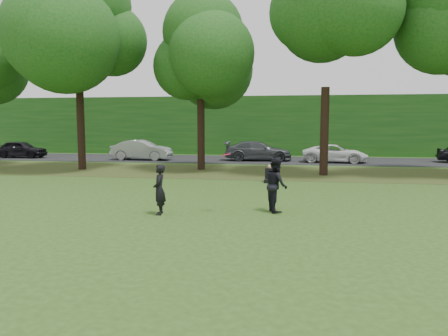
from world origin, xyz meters
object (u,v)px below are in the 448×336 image
object	(u,v)px
player_left	(159,190)
seated_person	(270,176)
player_right	(276,185)
frisbee	(226,155)

from	to	relation	value
player_left	seated_person	distance (m)	8.29
player_left	player_right	world-z (taller)	player_right
player_right	player_left	bearing A→B (deg)	88.09
player_right	seated_person	xyz separation A→B (m)	(-0.61, 6.75, -0.54)
player_left	seated_person	world-z (taller)	player_left
seated_person	frisbee	bearing A→B (deg)	-92.50
player_left	player_right	bearing A→B (deg)	93.89
player_left	player_right	distance (m)	3.63
player_right	frisbee	xyz separation A→B (m)	(-1.50, -0.58, 0.97)
player_left	frisbee	xyz separation A→B (m)	(1.98, 0.44, 1.06)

